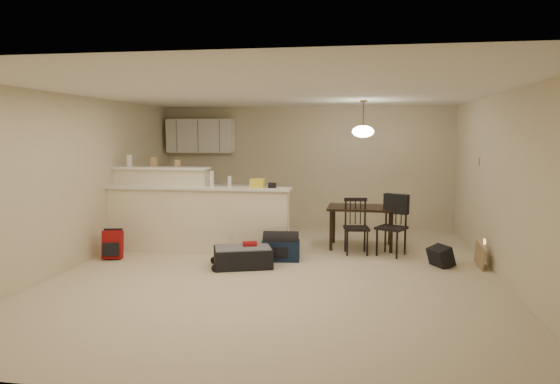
% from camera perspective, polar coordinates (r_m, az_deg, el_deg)
% --- Properties ---
extents(room, '(7.00, 7.02, 2.50)m').
position_cam_1_polar(room, '(6.95, -0.08, 0.97)').
color(room, beige).
rests_on(room, ground).
extents(breakfast_bar, '(3.08, 0.58, 1.39)m').
position_cam_1_polar(breakfast_bar, '(8.41, -10.94, -2.57)').
color(breakfast_bar, beige).
rests_on(breakfast_bar, ground).
extents(upper_cabinets, '(1.40, 0.34, 0.70)m').
position_cam_1_polar(upper_cabinets, '(10.67, -9.07, 6.35)').
color(upper_cabinets, white).
rests_on(upper_cabinets, room).
extents(kitchen_counter, '(1.80, 0.60, 0.90)m').
position_cam_1_polar(kitchen_counter, '(10.59, -8.11, -1.51)').
color(kitchen_counter, white).
rests_on(kitchen_counter, ground).
extents(thermostat, '(0.02, 0.12, 0.12)m').
position_cam_1_polar(thermostat, '(8.61, 21.72, 3.26)').
color(thermostat, beige).
rests_on(thermostat, room).
extents(jar, '(0.10, 0.10, 0.20)m').
position_cam_1_polar(jar, '(8.84, -16.86, 3.45)').
color(jar, silver).
rests_on(jar, breakfast_bar).
extents(cereal_box, '(0.10, 0.07, 0.16)m').
position_cam_1_polar(cereal_box, '(8.65, -14.20, 3.34)').
color(cereal_box, '#A88256').
rests_on(cereal_box, breakfast_bar).
extents(small_box, '(0.08, 0.06, 0.12)m').
position_cam_1_polar(small_box, '(8.50, -11.63, 3.22)').
color(small_box, '#A88256').
rests_on(small_box, breakfast_bar).
extents(bottle_a, '(0.07, 0.07, 0.26)m').
position_cam_1_polar(bottle_a, '(8.10, -7.82, 1.50)').
color(bottle_a, silver).
rests_on(bottle_a, breakfast_bar).
extents(bottle_b, '(0.06, 0.06, 0.18)m').
position_cam_1_polar(bottle_b, '(8.03, -5.79, 1.19)').
color(bottle_b, silver).
rests_on(bottle_b, breakfast_bar).
extents(bag_lump, '(0.22, 0.18, 0.14)m').
position_cam_1_polar(bag_lump, '(7.93, -2.61, 1.00)').
color(bag_lump, '#A88256').
rests_on(bag_lump, breakfast_bar).
extents(pouch, '(0.12, 0.10, 0.08)m').
position_cam_1_polar(pouch, '(7.88, -0.88, 0.76)').
color(pouch, '#A88256').
rests_on(pouch, breakfast_bar).
extents(dining_table, '(1.15, 0.79, 0.71)m').
position_cam_1_polar(dining_table, '(8.61, 9.30, -2.23)').
color(dining_table, black).
rests_on(dining_table, ground).
extents(pendant_lamp, '(0.36, 0.36, 0.62)m').
position_cam_1_polar(pendant_lamp, '(8.51, 9.47, 6.90)').
color(pendant_lamp, brown).
rests_on(pendant_lamp, room).
extents(dining_chair_near, '(0.44, 0.42, 0.90)m').
position_cam_1_polar(dining_chair_near, '(8.17, 8.72, -3.93)').
color(dining_chair_near, black).
rests_on(dining_chair_near, ground).
extents(dining_chair_far, '(0.56, 0.55, 0.96)m').
position_cam_1_polar(dining_chair_far, '(8.16, 12.61, -3.82)').
color(dining_chair_far, black).
rests_on(dining_chair_far, ground).
extents(suitcase, '(0.96, 0.77, 0.28)m').
position_cam_1_polar(suitcase, '(7.39, -4.28, -7.45)').
color(suitcase, black).
rests_on(suitcase, ground).
extents(red_backpack, '(0.33, 0.25, 0.44)m').
position_cam_1_polar(red_backpack, '(8.24, -18.58, -5.73)').
color(red_backpack, maroon).
rests_on(red_backpack, ground).
extents(navy_duffel, '(0.59, 0.36, 0.31)m').
position_cam_1_polar(navy_duffel, '(7.73, 0.11, -6.68)').
color(navy_duffel, '#12213B').
rests_on(navy_duffel, ground).
extents(black_daypack, '(0.36, 0.40, 0.29)m').
position_cam_1_polar(black_daypack, '(7.75, 17.90, -7.06)').
color(black_daypack, black).
rests_on(black_daypack, ground).
extents(cardboard_sheet, '(0.04, 0.45, 0.34)m').
position_cam_1_polar(cardboard_sheet, '(7.85, 21.85, -6.85)').
color(cardboard_sheet, '#A88256').
rests_on(cardboard_sheet, ground).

